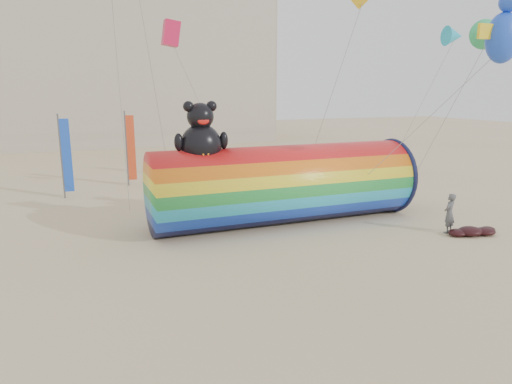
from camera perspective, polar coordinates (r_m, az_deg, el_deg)
name	(u,v)px	position (r m, az deg, el deg)	size (l,w,h in m)	color
ground	(258,260)	(18.26, 0.28, -8.46)	(160.00, 160.00, 0.00)	#CCB58C
hotel_building	(16,58)	(62.13, -27.78, 14.65)	(60.40, 15.40, 20.60)	#B7AD99
windsock_assembly	(284,182)	(22.94, 3.50, 1.24)	(13.44, 4.09, 6.20)	red
kite_handler	(449,213)	(23.16, 23.02, -2.47)	(0.69, 0.45, 1.88)	#4C4E52
fabric_bundle	(473,231)	(23.51, 25.47, -4.44)	(2.62, 1.35, 0.41)	#36090C
festival_banners	(136,149)	(32.63, -14.83, 5.26)	(9.89, 3.79, 5.20)	#59595E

